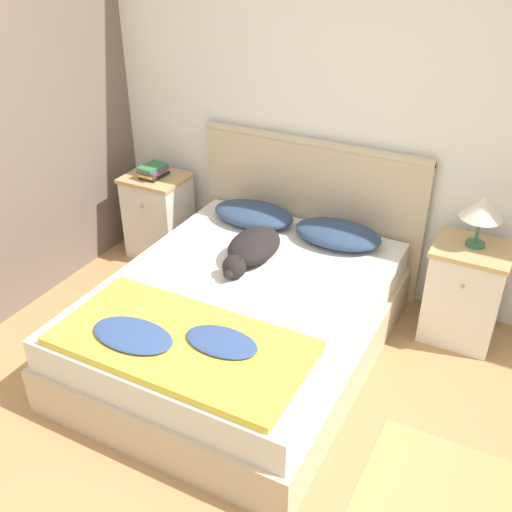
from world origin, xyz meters
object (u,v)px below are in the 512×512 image
nightstand_left (159,215)px  pillow_right (338,234)px  pillow_left (253,214)px  nightstand_right (464,293)px  bed (241,320)px  book_stack (153,171)px  table_lamp (483,209)px  dog (252,248)px

nightstand_left → pillow_right: size_ratio=1.11×
nightstand_left → pillow_left: (0.82, -0.03, 0.21)m
nightstand_left → pillow_left: 0.84m
pillow_left → nightstand_right: bearing=1.0°
nightstand_right → pillow_left: (-1.42, -0.03, 0.21)m
bed → book_stack: 1.42m
book_stack → pillow_left: bearing=-0.8°
pillow_left → table_lamp: size_ratio=1.86×
dog → book_stack: 1.15m
book_stack → pillow_right: bearing=-0.4°
pillow_right → dog: size_ratio=0.90×
table_lamp → book_stack: bearing=-178.9°
pillow_left → dog: (0.22, -0.44, 0.02)m
bed → dog: dog is taller
nightstand_right → pillow_left: bearing=-179.0°
nightstand_right → dog: size_ratio=1.01×
bed → table_lamp: 1.51m
pillow_left → book_stack: (-0.82, 0.01, 0.15)m
nightstand_left → table_lamp: bearing=0.7°
nightstand_right → pillow_right: bearing=-178.2°
pillow_left → dog: 0.49m
bed → pillow_left: size_ratio=3.39×
bed → nightstand_right: size_ratio=3.04×
pillow_right → table_lamp: table_lamp is taller
bed → table_lamp: size_ratio=6.30×
pillow_right → dog: (-0.38, -0.44, 0.02)m
nightstand_right → bed: bearing=-145.8°
nightstand_left → book_stack: size_ratio=2.96×
nightstand_left → nightstand_right: (2.24, 0.00, 0.00)m
pillow_right → book_stack: size_ratio=2.66×
bed → table_lamp: table_lamp is taller
nightstand_left → dog: size_ratio=1.01×
pillow_left → book_stack: 0.83m
dog → pillow_left: bearing=116.8°
pillow_left → dog: bearing=-63.2°
nightstand_left → nightstand_right: size_ratio=1.00×
pillow_left → pillow_right: bearing=0.0°
nightstand_left → pillow_right: nightstand_left is taller
table_lamp → pillow_right: bearing=-176.3°
bed → pillow_right: (0.30, 0.73, 0.30)m
nightstand_left → dog: nightstand_left is taller
nightstand_left → dog: bearing=-24.2°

